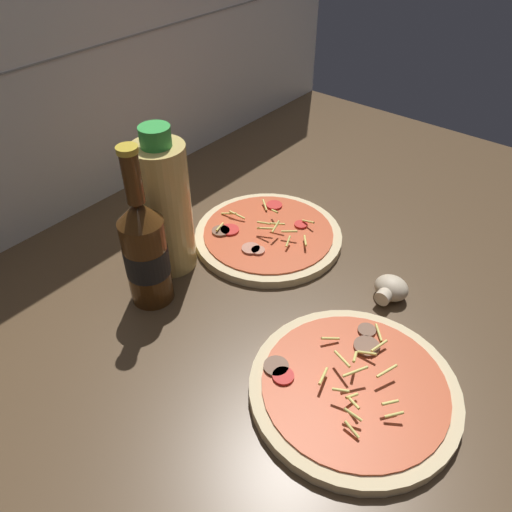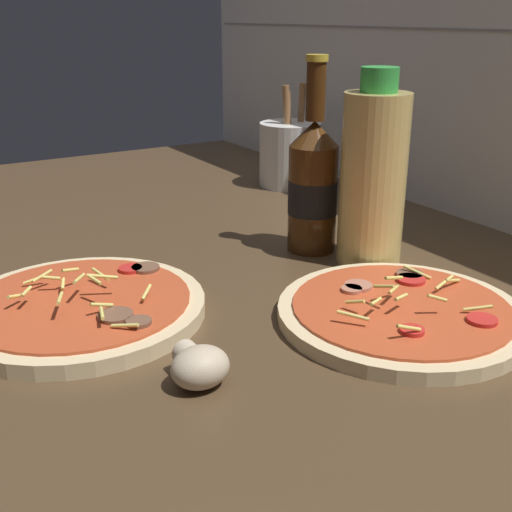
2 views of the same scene
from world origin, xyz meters
TOP-DOWN VIEW (x-y plane):
  - counter_slab at (0.00, 0.00)cm, footprint 160.00×90.00cm
  - tile_backsplash at (0.00, 45.50)cm, footprint 160.00×1.13cm
  - pizza_near at (-0.67, -15.58)cm, footprint 26.13×26.13cm
  - pizza_far at (17.67, 12.22)cm, footprint 25.40×25.40cm
  - beer_bottle at (-4.57, 17.01)cm, footprint 6.44×6.44cm
  - oil_bottle at (2.82, 20.60)cm, footprint 8.08×8.08cm
  - mushroom_left at (17.75, -11.01)cm, footprint 5.41×5.15cm
  - utensil_crock at (-34.50, 33.88)cm, footprint 11.05×11.05cm

SIDE VIEW (x-z plane):
  - counter_slab at x=0.00cm, z-range 0.00..2.50cm
  - pizza_far at x=17.67cm, z-range 0.99..5.75cm
  - pizza_near at x=-0.67cm, z-range 1.07..5.83cm
  - mushroom_left at x=17.75cm, z-range 2.50..6.11cm
  - utensil_crock at x=-34.50cm, z-range -0.70..17.51cm
  - beer_bottle at x=-4.57cm, z-range -1.07..23.97cm
  - oil_bottle at x=2.82cm, z-range 1.54..25.47cm
  - tile_backsplash at x=0.00cm, z-range 0.00..60.00cm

